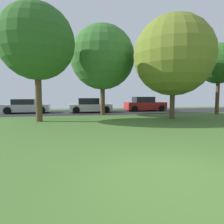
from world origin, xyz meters
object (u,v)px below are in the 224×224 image
Objects in this scene: oak_tree_left at (173,56)px; parked_car_red at (145,104)px; parked_car_white at (90,106)px; maple_tree_near at (102,58)px; oak_tree_right at (219,64)px; parked_car_silver at (26,107)px; maple_tree_far at (37,42)px.

parked_car_red is at bearing 83.15° from oak_tree_left.
parked_car_red is at bearing 5.71° from parked_car_white.
maple_tree_near is (-4.32, 3.87, 0.43)m from oak_tree_left.
oak_tree_right reaches higher than parked_car_silver.
oak_tree_right is at bearing -22.97° from parked_car_white.
parked_car_white is (-0.80, 2.76, -4.20)m from maple_tree_near.
parked_car_silver is at bearing 147.06° from oak_tree_left.
oak_tree_left is at bearing -41.88° from maple_tree_near.
maple_tree_near reaches higher than parked_car_red.
maple_tree_far is at bearing -174.17° from oak_tree_right.
parked_car_red is at bearing 33.76° from maple_tree_far.
oak_tree_right is at bearing -16.96° from parked_car_silver.
oak_tree_right is 1.49× the size of parked_car_silver.
oak_tree_right reaches higher than parked_car_red.
oak_tree_left is 5.82m from maple_tree_near.
oak_tree_right is 1.43× the size of parked_car_red.
oak_tree_left is 13.75m from parked_car_silver.
maple_tree_near is at bearing 169.87° from oak_tree_right.
oak_tree_right is 1.51× the size of parked_car_white.
parked_car_white is 0.95× the size of parked_car_red.
oak_tree_left is 1.74× the size of parked_car_silver.
maple_tree_near is at bearing -147.12° from parked_car_red.
maple_tree_far is at bearing -122.96° from parked_car_white.
parked_car_silver is (-16.64, 5.08, -3.77)m from oak_tree_right.
oak_tree_left is 9.18m from parked_car_white.
oak_tree_left reaches higher than parked_car_red.
oak_tree_left is at bearing -3.95° from maple_tree_far.
oak_tree_right is 17.80m from parked_car_silver.
maple_tree_far is at bearing -145.28° from maple_tree_near.
maple_tree_near is 7.44m from parked_car_red.
parked_car_white is 6.02m from parked_car_red.
maple_tree_near reaches higher than parked_car_silver.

